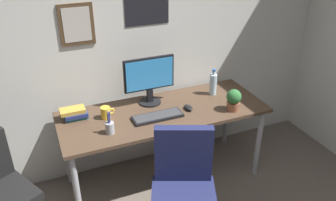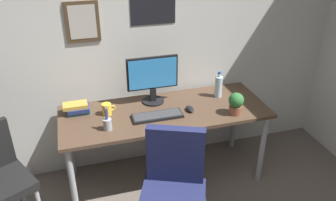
{
  "view_description": "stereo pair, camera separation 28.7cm",
  "coord_description": "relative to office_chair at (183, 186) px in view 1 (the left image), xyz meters",
  "views": [
    {
      "loc": [
        -0.69,
        -0.72,
        2.24
      ],
      "look_at": [
        0.28,
        1.62,
        0.89
      ],
      "focal_mm": 36.96,
      "sensor_mm": 36.0,
      "label": 1
    },
    {
      "loc": [
        -0.42,
        -0.81,
        2.24
      ],
      "look_at": [
        0.28,
        1.62,
        0.89
      ],
      "focal_mm": 36.96,
      "sensor_mm": 36.0,
      "label": 2
    }
  ],
  "objects": [
    {
      "name": "office_chair",
      "position": [
        0.0,
        0.0,
        0.0
      ],
      "size": [
        0.6,
        0.61,
        0.95
      ],
      "color": "#1E234C",
      "rests_on": "ground_plane"
    },
    {
      "name": "pen_cup",
      "position": [
        -0.38,
        0.56,
        0.27
      ],
      "size": [
        0.07,
        0.07,
        0.2
      ],
      "color": "#9EA0A5",
      "rests_on": "desk"
    },
    {
      "name": "desk",
      "position": [
        0.14,
        0.72,
        0.14
      ],
      "size": [
        1.81,
        0.7,
        0.74
      ],
      "color": "#4C3828",
      "rests_on": "ground_plane"
    },
    {
      "name": "keyboard",
      "position": [
        0.05,
        0.63,
        0.23
      ],
      "size": [
        0.43,
        0.15,
        0.03
      ],
      "color": "black",
      "rests_on": "desk"
    },
    {
      "name": "wall_back",
      "position": [
        -0.15,
        1.15,
        0.77
      ],
      "size": [
        4.4,
        0.1,
        2.6
      ],
      "color": "silver",
      "rests_on": "ground_plane"
    },
    {
      "name": "monitor",
      "position": [
        0.08,
        0.91,
        0.46
      ],
      "size": [
        0.46,
        0.2,
        0.43
      ],
      "color": "black",
      "rests_on": "desk"
    },
    {
      "name": "potted_plant",
      "position": [
        0.71,
        0.5,
        0.32
      ],
      "size": [
        0.13,
        0.13,
        0.19
      ],
      "color": "brown",
      "rests_on": "desk"
    },
    {
      "name": "book_stack_left",
      "position": [
        -0.59,
        0.9,
        0.26
      ],
      "size": [
        0.22,
        0.16,
        0.09
      ],
      "color": "#26727A",
      "rests_on": "desk"
    },
    {
      "name": "computer_mouse",
      "position": [
        0.35,
        0.66,
        0.23
      ],
      "size": [
        0.06,
        0.11,
        0.04
      ],
      "color": "black",
      "rests_on": "desk"
    },
    {
      "name": "coffee_mug_near",
      "position": [
        -0.35,
        0.8,
        0.27
      ],
      "size": [
        0.12,
        0.08,
        0.1
      ],
      "color": "yellow",
      "rests_on": "desk"
    },
    {
      "name": "water_bottle",
      "position": [
        0.69,
        0.85,
        0.32
      ],
      "size": [
        0.07,
        0.07,
        0.25
      ],
      "color": "silver",
      "rests_on": "desk"
    }
  ]
}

